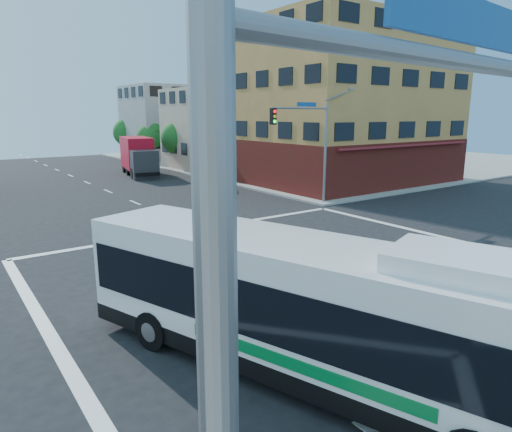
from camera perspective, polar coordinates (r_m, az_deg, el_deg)
ground at (r=18.11m, az=7.46°, el=-7.68°), size 120.00×120.00×0.00m
sidewalk_ne at (r=66.77m, az=9.04°, el=7.21°), size 50.00×50.00×0.15m
corner_building_ne at (r=44.19m, az=10.42°, el=11.99°), size 18.10×15.44×14.00m
building_east_near at (r=54.49m, az=-3.91°, el=10.80°), size 12.06×10.06×9.00m
building_east_far at (r=66.79m, az=-10.38°, el=11.40°), size 12.06×10.06×10.00m
signal_mast_ne at (r=30.98m, az=6.64°, el=10.22°), size 7.91×1.13×8.07m
signal_mast_sw at (r=3.37m, az=20.15°, el=-10.67°), size 7.91×1.01×8.07m
street_tree_a at (r=46.73m, az=-5.29°, el=9.35°), size 3.60×3.60×5.53m
street_tree_b at (r=53.77m, az=-9.68°, el=9.83°), size 3.80×3.80×5.79m
street_tree_c at (r=61.06m, az=-13.03°, el=9.73°), size 3.40×3.40×5.29m
street_tree_d at (r=68.49m, az=-15.69°, el=10.23°), size 4.00×4.00×6.03m
transit_bus at (r=11.05m, az=6.41°, el=-11.18°), size 6.63×12.74×3.72m
box_truck at (r=49.16m, az=-14.45°, el=7.15°), size 4.12×8.87×3.85m
parked_car at (r=39.02m, az=-5.24°, el=4.49°), size 2.63×4.62×1.48m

